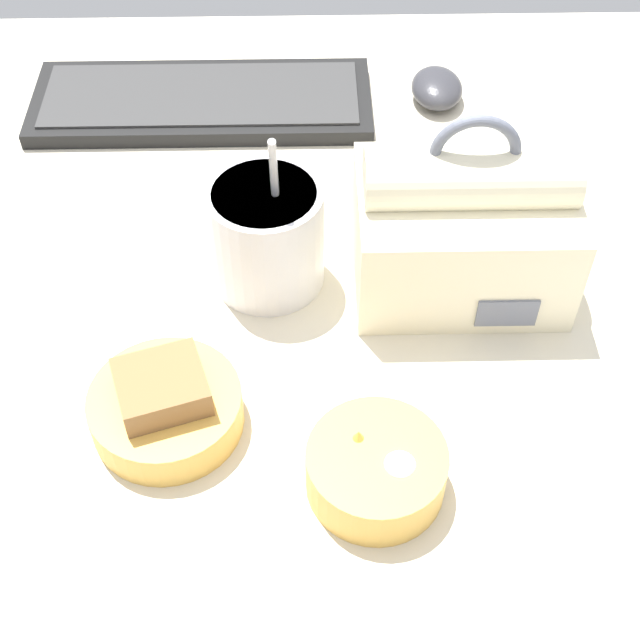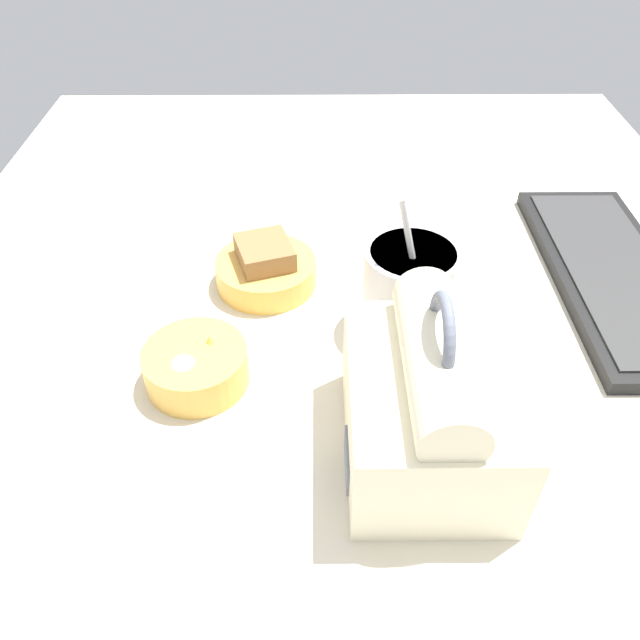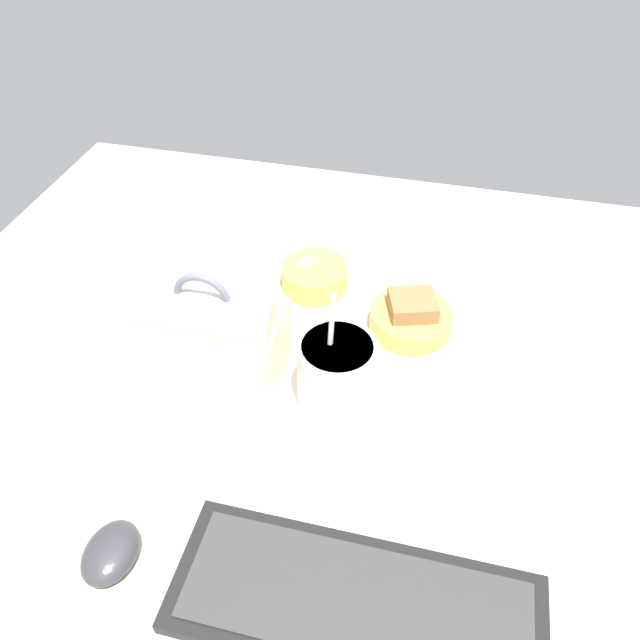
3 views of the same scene
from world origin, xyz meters
TOP-DOWN VIEW (x-y plane):
  - desk_surface at (0.00, 0.00)cm, footprint 140.00×110.00cm
  - keyboard at (-8.22, 34.58)cm, footprint 39.14×14.77cm
  - lunch_bag at (18.01, 6.72)cm, footprint 19.50×14.96cm
  - soup_cup at (0.21, 7.07)cm, footprint 10.68×10.68cm
  - bento_bowl_sandwich at (-8.11, -9.80)cm, footprint 12.69×12.69cm
  - bento_bowl_snacks at (8.81, -16.12)cm, footprint 11.02×11.02cm

SIDE VIEW (x-z plane):
  - desk_surface at x=0.00cm, z-range 0.00..2.00cm
  - keyboard at x=-8.22cm, z-range 1.97..4.07cm
  - bento_bowl_sandwich at x=-8.11cm, z-range 1.22..7.39cm
  - bento_bowl_snacks at x=8.81cm, z-range 1.73..6.91cm
  - soup_cup at x=0.21cm, z-range -1.32..16.38cm
  - lunch_bag at x=18.01cm, z-range -0.75..17.93cm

